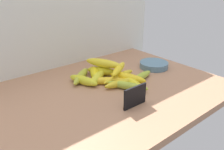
# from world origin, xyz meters

# --- Properties ---
(counter_top) EXTENTS (1.10, 0.76, 0.03)m
(counter_top) POSITION_xyz_m (0.00, 0.00, 0.01)
(counter_top) COLOR #AB7A5A
(counter_top) RESTS_ON ground
(back_wall) EXTENTS (1.30, 0.02, 0.70)m
(back_wall) POSITION_xyz_m (0.00, 0.39, 0.35)
(back_wall) COLOR silver
(back_wall) RESTS_ON ground
(chalkboard_sign) EXTENTS (0.11, 0.02, 0.08)m
(chalkboard_sign) POSITION_xyz_m (0.02, -0.18, 0.07)
(chalkboard_sign) COLOR black
(chalkboard_sign) RESTS_ON counter_top
(fruit_bowl) EXTENTS (0.15, 0.15, 0.03)m
(fruit_bowl) POSITION_xyz_m (0.39, 0.04, 0.05)
(fruit_bowl) COLOR slate
(fruit_bowl) RESTS_ON counter_top
(banana_0) EXTENTS (0.18, 0.07, 0.03)m
(banana_0) POSITION_xyz_m (0.21, -0.03, 0.05)
(banana_0) COLOR #9FB634
(banana_0) RESTS_ON counter_top
(banana_1) EXTENTS (0.15, 0.12, 0.04)m
(banana_1) POSITION_xyz_m (0.04, 0.09, 0.05)
(banana_1) COLOR yellow
(banana_1) RESTS_ON counter_top
(banana_2) EXTENTS (0.12, 0.18, 0.03)m
(banana_2) POSITION_xyz_m (0.09, -0.06, 0.05)
(banana_2) COLOR #A2B534
(banana_2) RESTS_ON counter_top
(banana_3) EXTENTS (0.18, 0.07, 0.03)m
(banana_3) POSITION_xyz_m (0.09, -0.02, 0.05)
(banana_3) COLOR gold
(banana_3) RESTS_ON counter_top
(banana_4) EXTENTS (0.12, 0.15, 0.04)m
(banana_4) POSITION_xyz_m (0.10, 0.14, 0.05)
(banana_4) COLOR gold
(banana_4) RESTS_ON counter_top
(banana_5) EXTENTS (0.11, 0.18, 0.04)m
(banana_5) POSITION_xyz_m (0.15, 0.00, 0.05)
(banana_5) COLOR yellow
(banana_5) RESTS_ON counter_top
(banana_6) EXTENTS (0.09, 0.17, 0.04)m
(banana_6) POSITION_xyz_m (-0.03, 0.11, 0.05)
(banana_6) COLOR gold
(banana_6) RESTS_ON counter_top
(banana_7) EXTENTS (0.05, 0.15, 0.03)m
(banana_7) POSITION_xyz_m (0.13, -0.05, 0.05)
(banana_7) COLOR yellow
(banana_7) RESTS_ON counter_top
(banana_8) EXTENTS (0.17, 0.15, 0.04)m
(banana_8) POSITION_xyz_m (-0.01, 0.16, 0.05)
(banana_8) COLOR #AAB131
(banana_8) RESTS_ON counter_top
(banana_9) EXTENTS (0.19, 0.15, 0.03)m
(banana_9) POSITION_xyz_m (0.04, 0.05, 0.05)
(banana_9) COLOR yellow
(banana_9) RESTS_ON counter_top
(banana_10) EXTENTS (0.21, 0.06, 0.03)m
(banana_10) POSITION_xyz_m (0.13, 0.04, 0.05)
(banana_10) COLOR yellow
(banana_10) RESTS_ON counter_top
(banana_11) EXTENTS (0.12, 0.17, 0.04)m
(banana_11) POSITION_xyz_m (0.06, 0.14, 0.05)
(banana_11) COLOR yellow
(banana_11) RESTS_ON counter_top
(banana_12) EXTENTS (0.12, 0.20, 0.04)m
(banana_12) POSITION_xyz_m (0.11, 0.14, 0.09)
(banana_12) COLOR yellow
(banana_12) RESTS_ON banana_4
(banana_13) EXTENTS (0.17, 0.12, 0.03)m
(banana_13) POSITION_xyz_m (0.14, 0.06, 0.08)
(banana_13) COLOR yellow
(banana_13) RESTS_ON banana_10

